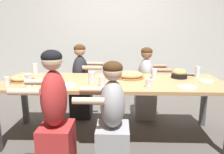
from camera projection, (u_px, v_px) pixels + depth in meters
The scene contains 21 objects.
ground_plane at pixel (112, 137), 2.89m from camera, with size 18.00×18.00×0.00m, color #514C47.
restaurant_back_panel at pixel (115, 17), 4.34m from camera, with size 10.00×0.06×3.20m, color silver.
dining_table at pixel (112, 86), 2.73m from camera, with size 2.74×0.90×0.76m.
pizza_board_main at pixel (22, 79), 2.71m from camera, with size 0.29×0.29×0.06m.
pizza_board_second at pixel (130, 75), 2.87m from camera, with size 0.37×0.37×0.07m.
skillet_bowl at pixel (179, 74), 2.86m from camera, with size 0.30×0.20×0.12m.
empty_plate_a at pixel (206, 81), 2.69m from camera, with size 0.18×0.18×0.02m.
empty_plate_b at pixel (65, 86), 2.48m from camera, with size 0.23×0.23×0.02m.
empty_plate_c at pixel (187, 87), 2.42m from camera, with size 0.20×0.20×0.02m.
cocktail_glass_blue at pixel (149, 84), 2.43m from camera, with size 0.08×0.08×0.12m.
drinking_glass_a at pixel (28, 81), 2.43m from camera, with size 0.07×0.07×0.15m.
drinking_glass_b at pixel (197, 72), 2.90m from camera, with size 0.06×0.06×0.15m.
drinking_glass_c at pixel (102, 82), 2.43m from camera, with size 0.07×0.07×0.12m.
drinking_glass_d at pixel (154, 75), 2.81m from camera, with size 0.07×0.07×0.13m.
drinking_glass_e at pixel (35, 70), 3.09m from camera, with size 0.08×0.08×0.15m.
drinking_glass_f at pixel (7, 81), 2.51m from camera, with size 0.06×0.06×0.10m.
drinking_glass_g at pixel (92, 79), 2.56m from camera, with size 0.08×0.08×0.14m.
diner_far_midright at pixel (146, 87), 3.41m from camera, with size 0.51×0.40×1.12m.
diner_near_center at pixel (112, 123), 2.12m from camera, with size 0.51×0.40×1.12m.
diner_far_midleft at pixel (81, 85), 3.44m from camera, with size 0.51×0.40×1.16m.
diner_near_midleft at pixel (55, 117), 2.13m from camera, with size 0.51×0.40×1.22m.
Camera 1 is at (0.09, -2.63, 1.43)m, focal length 35.00 mm.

